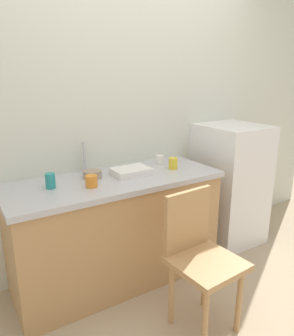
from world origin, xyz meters
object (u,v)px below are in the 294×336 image
(terracotta_bowl, at_px, (92,174))
(cup_orange, at_px, (91,181))
(refrigerator, at_px, (230,184))
(cup_yellow, at_px, (173,163))
(chair, at_px, (200,255))
(dish_tray, at_px, (131,171))
(cup_white, at_px, (160,160))
(cup_teal, at_px, (50,181))

(terracotta_bowl, bearing_deg, cup_orange, -114.13)
(refrigerator, height_order, terracotta_bowl, refrigerator)
(cup_yellow, bearing_deg, terracotta_bowl, 169.16)
(chair, distance_m, dish_tray, 0.82)
(cup_orange, bearing_deg, refrigerator, 4.07)
(cup_yellow, distance_m, cup_white, 0.18)
(cup_yellow, bearing_deg, refrigerator, 3.59)
(cup_orange, xyz_separation_m, cup_white, (0.72, 0.23, -0.00))
(terracotta_bowl, bearing_deg, cup_teal, -169.42)
(dish_tray, height_order, cup_orange, cup_orange)
(terracotta_bowl, relative_size, cup_yellow, 1.50)
(cup_teal, relative_size, cup_orange, 1.25)
(dish_tray, bearing_deg, cup_white, 20.15)
(refrigerator, bearing_deg, terracotta_bowl, 176.67)
(cup_yellow, xyz_separation_m, cup_orange, (-0.73, -0.06, -0.00))
(refrigerator, relative_size, cup_orange, 13.74)
(dish_tray, relative_size, terracotta_bowl, 2.06)
(terracotta_bowl, bearing_deg, chair, -65.71)
(refrigerator, relative_size, cup_teal, 10.96)
(dish_tray, relative_size, cup_white, 3.71)
(cup_orange, bearing_deg, chair, -54.52)
(refrigerator, distance_m, terracotta_bowl, 1.40)
(refrigerator, xyz_separation_m, terracotta_bowl, (-1.36, 0.08, 0.31))
(cup_orange, distance_m, cup_white, 0.75)
(chair, distance_m, cup_white, 0.98)
(cup_white, bearing_deg, dish_tray, -159.85)
(dish_tray, distance_m, cup_teal, 0.61)
(terracotta_bowl, xyz_separation_m, cup_yellow, (0.65, -0.12, 0.02))
(cup_yellow, xyz_separation_m, cup_white, (-0.01, 0.17, -0.01))
(cup_white, bearing_deg, cup_orange, -162.03)
(cup_yellow, distance_m, cup_teal, 0.98)
(chair, xyz_separation_m, dish_tray, (-0.08, 0.73, 0.37))
(dish_tray, xyz_separation_m, terracotta_bowl, (-0.28, 0.08, 0.00))
(cup_yellow, relative_size, cup_teal, 0.88)
(refrigerator, height_order, dish_tray, refrigerator)
(cup_orange, bearing_deg, terracotta_bowl, 65.87)
(chair, distance_m, cup_orange, 0.86)
(dish_tray, distance_m, cup_white, 0.38)
(chair, bearing_deg, terracotta_bowl, 110.49)
(cup_orange, height_order, cup_white, cup_orange)
(chair, relative_size, cup_white, 11.80)
(refrigerator, xyz_separation_m, cup_white, (-0.73, 0.13, 0.32))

